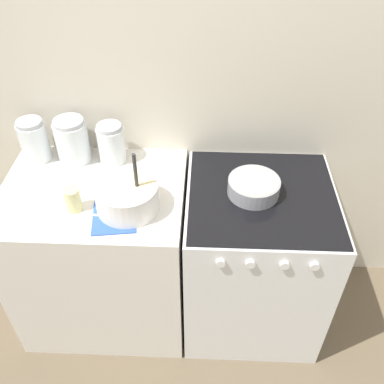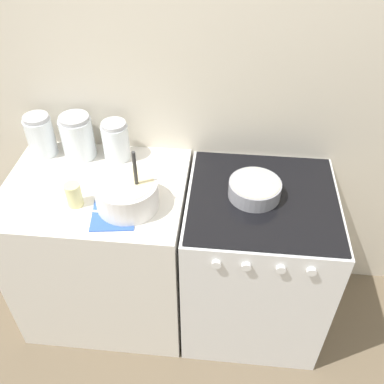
{
  "view_description": "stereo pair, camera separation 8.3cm",
  "coord_description": "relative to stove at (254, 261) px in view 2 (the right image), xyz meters",
  "views": [
    {
      "loc": [
        0.1,
        -1.13,
        2.19
      ],
      "look_at": [
        0.04,
        0.28,
        0.95
      ],
      "focal_mm": 40.0,
      "sensor_mm": 36.0,
      "label": 1
    },
    {
      "loc": [
        0.18,
        -1.13,
        2.19
      ],
      "look_at": [
        0.04,
        0.28,
        0.95
      ],
      "focal_mm": 40.0,
      "sensor_mm": 36.0,
      "label": 2
    }
  ],
  "objects": [
    {
      "name": "recipe_page",
      "position": [
        -0.65,
        -0.16,
        0.45
      ],
      "size": [
        0.22,
        0.26,
        0.01
      ],
      "color": "#3359B2",
      "rests_on": "countertop_cabinet"
    },
    {
      "name": "storage_jar_right",
      "position": [
        -0.73,
        0.23,
        0.53
      ],
      "size": [
        0.13,
        0.13,
        0.2
      ],
      "color": "silver",
      "rests_on": "countertop_cabinet"
    },
    {
      "name": "ground_plane",
      "position": [
        -0.36,
        -0.33,
        -0.45
      ],
      "size": [
        12.0,
        12.0,
        0.0
      ],
      "primitive_type": "plane",
      "color": "brown"
    },
    {
      "name": "wall_back",
      "position": [
        -0.36,
        0.36,
        0.75
      ],
      "size": [
        4.71,
        0.05,
        2.4
      ],
      "color": "beige",
      "rests_on": "ground_plane"
    },
    {
      "name": "storage_jar_left",
      "position": [
        -1.11,
        0.23,
        0.54
      ],
      "size": [
        0.14,
        0.14,
        0.22
      ],
      "color": "silver",
      "rests_on": "countertop_cabinet"
    },
    {
      "name": "countertop_cabinet",
      "position": [
        -0.79,
        0.0,
        0.0
      ],
      "size": [
        0.85,
        0.67,
        0.9
      ],
      "color": "silver",
      "rests_on": "ground_plane"
    },
    {
      "name": "baking_pan",
      "position": [
        -0.04,
        0.01,
        0.49
      ],
      "size": [
        0.24,
        0.24,
        0.08
      ],
      "color": "gray",
      "rests_on": "stove"
    },
    {
      "name": "tin_can",
      "position": [
        -0.83,
        -0.13,
        0.5
      ],
      "size": [
        0.07,
        0.07,
        0.11
      ],
      "color": "beige",
      "rests_on": "countertop_cabinet"
    },
    {
      "name": "storage_jar_middle",
      "position": [
        -0.92,
        0.23,
        0.54
      ],
      "size": [
        0.16,
        0.16,
        0.22
      ],
      "color": "silver",
      "rests_on": "countertop_cabinet"
    },
    {
      "name": "stove",
      "position": [
        0.0,
        0.0,
        0.0
      ],
      "size": [
        0.7,
        0.68,
        0.9
      ],
      "color": "silver",
      "rests_on": "ground_plane"
    },
    {
      "name": "mixing_bowl",
      "position": [
        -0.6,
        -0.11,
        0.52
      ],
      "size": [
        0.27,
        0.27,
        0.29
      ],
      "color": "white",
      "rests_on": "countertop_cabinet"
    },
    {
      "name": "measuring_spoon",
      "position": [
        -0.69,
        -0.17,
        0.46
      ],
      "size": [
        0.12,
        0.04,
        0.04
      ],
      "color": "white",
      "rests_on": "countertop_cabinet"
    }
  ]
}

